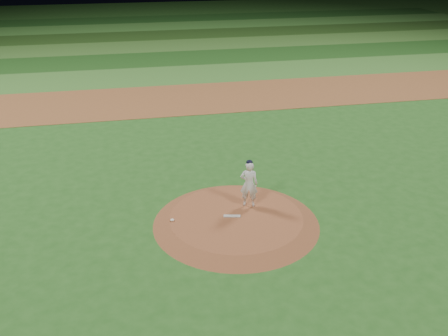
% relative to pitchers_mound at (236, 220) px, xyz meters
% --- Properties ---
extents(ground, '(120.00, 120.00, 0.00)m').
position_rel_pitchers_mound_xyz_m(ground, '(0.00, 0.00, -0.12)').
color(ground, '#24591C').
rests_on(ground, ground).
extents(infield_dirt_band, '(70.00, 6.00, 0.02)m').
position_rel_pitchers_mound_xyz_m(infield_dirt_band, '(0.00, 14.00, -0.12)').
color(infield_dirt_band, brown).
rests_on(infield_dirt_band, ground).
extents(outfield_stripe_0, '(70.00, 5.00, 0.02)m').
position_rel_pitchers_mound_xyz_m(outfield_stripe_0, '(0.00, 19.50, -0.12)').
color(outfield_stripe_0, '#39732A').
rests_on(outfield_stripe_0, ground).
extents(outfield_stripe_1, '(70.00, 5.00, 0.02)m').
position_rel_pitchers_mound_xyz_m(outfield_stripe_1, '(0.00, 24.50, -0.12)').
color(outfield_stripe_1, '#1B4917').
rests_on(outfield_stripe_1, ground).
extents(outfield_stripe_2, '(70.00, 5.00, 0.02)m').
position_rel_pitchers_mound_xyz_m(outfield_stripe_2, '(0.00, 29.50, -0.12)').
color(outfield_stripe_2, '#396D27').
rests_on(outfield_stripe_2, ground).
extents(outfield_stripe_3, '(70.00, 5.00, 0.02)m').
position_rel_pitchers_mound_xyz_m(outfield_stripe_3, '(0.00, 34.50, -0.12)').
color(outfield_stripe_3, '#1F4315').
rests_on(outfield_stripe_3, ground).
extents(outfield_stripe_4, '(70.00, 5.00, 0.02)m').
position_rel_pitchers_mound_xyz_m(outfield_stripe_4, '(0.00, 39.50, -0.12)').
color(outfield_stripe_4, '#36762A').
rests_on(outfield_stripe_4, ground).
extents(outfield_stripe_5, '(70.00, 5.00, 0.02)m').
position_rel_pitchers_mound_xyz_m(outfield_stripe_5, '(0.00, 44.50, -0.12)').
color(outfield_stripe_5, '#194717').
rests_on(outfield_stripe_5, ground).
extents(pitchers_mound, '(5.50, 5.50, 0.25)m').
position_rel_pitchers_mound_xyz_m(pitchers_mound, '(0.00, 0.00, 0.00)').
color(pitchers_mound, brown).
rests_on(pitchers_mound, ground).
extents(pitching_rubber, '(0.57, 0.25, 0.03)m').
position_rel_pitchers_mound_xyz_m(pitching_rubber, '(-0.13, 0.04, 0.14)').
color(pitching_rubber, silver).
rests_on(pitching_rubber, pitchers_mound).
extents(rosin_bag, '(0.13, 0.13, 0.07)m').
position_rel_pitchers_mound_xyz_m(rosin_bag, '(-2.10, 0.14, 0.16)').
color(rosin_bag, white).
rests_on(rosin_bag, pitchers_mound).
extents(pitcher_on_mound, '(0.69, 0.55, 1.71)m').
position_rel_pitchers_mound_xyz_m(pitcher_on_mound, '(0.58, 0.65, 0.96)').
color(pitcher_on_mound, white).
rests_on(pitcher_on_mound, pitchers_mound).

